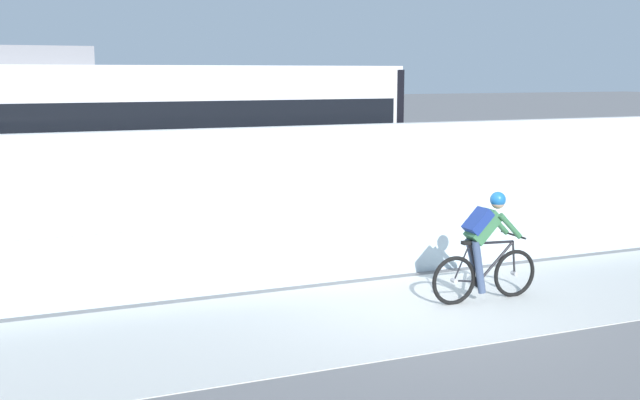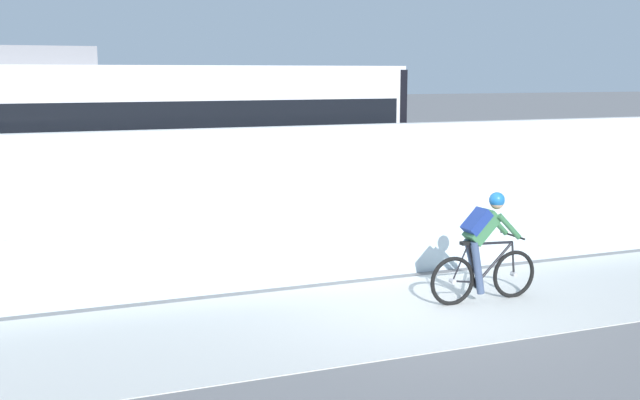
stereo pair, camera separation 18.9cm
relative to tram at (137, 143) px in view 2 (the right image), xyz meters
The scene contains 8 objects.
ground_plane 7.68m from the tram, 66.96° to the right, with size 200.00×200.00×0.00m, color slate.
bike_path_deck 7.68m from the tram, 66.96° to the right, with size 32.00×3.20×0.01m, color beige.
glass_parapet 5.94m from the tram, 59.78° to the right, with size 32.00×0.05×1.06m, color silver.
concrete_barrier_wall 4.38m from the tram, 47.69° to the right, with size 32.00×0.36×2.37m, color silver.
tram_rail_near 3.54m from the tram, 13.84° to the right, with size 32.00×0.08×0.01m, color #595654.
tram_rail_far 3.54m from the tram, 13.84° to the left, with size 32.00×0.08×0.01m, color #595654.
tram is the anchor object (origin of this frame).
cyclist_on_bike 7.93m from the tram, 60.71° to the right, with size 1.77×0.58×1.61m.
Camera 2 is at (-5.41, -9.35, 3.31)m, focal length 43.90 mm.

